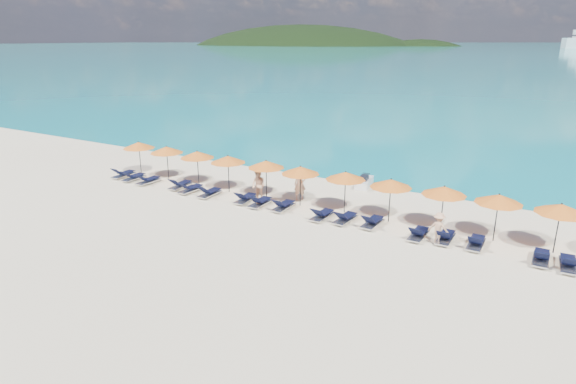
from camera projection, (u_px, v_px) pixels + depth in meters
The scene contains 36 objects.
ground at pixel (256, 232), 22.90m from camera, with size 1400.00×1400.00×0.00m, color beige.
sea at pixel (571, 46), 564.51m from camera, with size 1600.00×1300.00×0.01m, color #1FA9B2.
headland_main at pixel (299, 76), 622.55m from camera, with size 374.00×242.00×126.50m.
headland_small at pixel (418, 77), 565.59m from camera, with size 162.00×126.00×85.50m.
jetski at pixel (364, 182), 29.88m from camera, with size 1.09×2.15×0.73m.
beachgoer_a at pixel (300, 184), 27.30m from camera, with size 0.68×0.45×1.87m, color #DFA47B.
beachgoer_b at pixel (258, 186), 27.14m from camera, with size 0.86×0.50×1.77m, color #DFA47B.
beachgoer_c at pixel (439, 228), 21.58m from camera, with size 0.93×0.43×1.43m, color #DFA47B.
umbrella_0 at pixel (139, 145), 32.09m from camera, with size 2.10×2.10×2.28m.
umbrella_1 at pixel (167, 150), 30.76m from camera, with size 2.10×2.10×2.28m.
umbrella_2 at pixel (197, 155), 29.50m from camera, with size 2.10×2.10×2.28m.
umbrella_3 at pixel (228, 159), 28.36m from camera, with size 2.10×2.10×2.28m.
umbrella_4 at pixel (266, 164), 27.24m from camera, with size 2.10×2.10×2.28m.
umbrella_5 at pixel (300, 170), 26.00m from camera, with size 2.10×2.10×2.28m.
umbrella_6 at pixel (346, 176), 24.95m from camera, with size 2.10×2.10×2.28m.
umbrella_7 at pixel (391, 183), 23.66m from camera, with size 2.10×2.10×2.28m.
umbrella_8 at pixel (444, 191), 22.52m from camera, with size 2.10×2.10×2.28m.
umbrella_9 at pixel (499, 199), 21.37m from camera, with size 2.10×2.10×2.28m.
umbrella_10 at pixel (561, 209), 20.14m from camera, with size 2.10×2.10×2.28m.
lounger_0 at pixel (123, 174), 31.90m from camera, with size 0.65×1.71×0.66m.
lounger_1 at pixel (133, 177), 31.23m from camera, with size 0.65×1.71×0.66m.
lounger_2 at pixel (148, 180), 30.49m from camera, with size 0.66×1.71×0.66m.
lounger_3 at pixel (180, 185), 29.58m from camera, with size 0.72×1.73×0.66m.
lounger_4 at pixel (190, 189), 28.80m from camera, with size 0.73×1.74×0.66m.
lounger_5 at pixel (210, 192), 28.07m from camera, with size 0.67×1.72×0.66m.
lounger_6 at pixel (245, 198), 27.07m from camera, with size 0.72×1.73×0.66m.
lounger_7 at pixel (260, 202), 26.46m from camera, with size 0.65×1.71×0.66m.
lounger_8 at pixel (283, 206), 25.88m from camera, with size 0.63×1.71×0.66m.
lounger_9 at pixel (322, 215), 24.54m from camera, with size 0.71×1.73×0.66m.
lounger_10 at pixel (345, 218), 24.11m from camera, with size 0.76×1.75×0.66m.
lounger_11 at pixel (372, 222), 23.59m from camera, with size 0.70×1.73×0.66m.
lounger_12 at pixel (418, 234), 22.18m from camera, with size 0.64×1.71×0.66m.
lounger_13 at pixel (445, 237), 21.81m from camera, with size 0.63×1.71×0.66m.
lounger_14 at pixel (476, 242), 21.22m from camera, with size 0.65×1.71×0.66m.
lounger_15 at pixel (541, 257), 19.77m from camera, with size 0.64×1.71×0.66m.
lounger_16 at pixel (568, 263), 19.24m from camera, with size 0.74×1.74×0.66m.
Camera 1 is at (12.08, -17.51, 8.84)m, focal length 30.00 mm.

